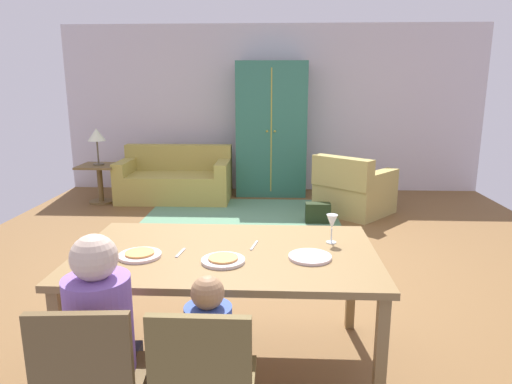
{
  "coord_description": "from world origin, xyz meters",
  "views": [
    {
      "loc": [
        0.1,
        -4.23,
        1.74
      ],
      "look_at": [
        -0.08,
        -0.4,
        0.85
      ],
      "focal_mm": 32.33,
      "sensor_mm": 36.0,
      "label": 1
    }
  ],
  "objects": [
    {
      "name": "ground_plane",
      "position": [
        0.0,
        0.44,
        -0.01
      ],
      "size": [
        6.88,
        6.09,
        0.02
      ],
      "primitive_type": "cube",
      "color": "brown"
    },
    {
      "name": "back_wall",
      "position": [
        0.0,
        3.54,
        1.35
      ],
      "size": [
        6.88,
        0.1,
        2.7
      ],
      "primitive_type": "cube",
      "color": "silver",
      "rests_on": "ground_plane"
    },
    {
      "name": "dining_table",
      "position": [
        -0.21,
        -1.6,
        0.7
      ],
      "size": [
        1.81,
        1.09,
        0.76
      ],
      "color": "olive",
      "rests_on": "ground_plane"
    },
    {
      "name": "plate_near_man",
      "position": [
        -0.7,
        -1.72,
        0.77
      ],
      "size": [
        0.25,
        0.25,
        0.02
      ],
      "primitive_type": "cylinder",
      "color": "silver",
      "rests_on": "dining_table"
    },
    {
      "name": "pizza_near_man",
      "position": [
        -0.7,
        -1.72,
        0.78
      ],
      "size": [
        0.17,
        0.17,
        0.01
      ],
      "primitive_type": "cylinder",
      "color": "#DC9649",
      "rests_on": "plate_near_man"
    },
    {
      "name": "plate_near_child",
      "position": [
        -0.21,
        -1.78,
        0.77
      ],
      "size": [
        0.25,
        0.25,
        0.02
      ],
      "primitive_type": "cylinder",
      "color": "silver",
      "rests_on": "dining_table"
    },
    {
      "name": "pizza_near_child",
      "position": [
        -0.21,
        -1.78,
        0.78
      ],
      "size": [
        0.17,
        0.17,
        0.01
      ],
      "primitive_type": "cylinder",
      "color": "#D6924B",
      "rests_on": "plate_near_child"
    },
    {
      "name": "plate_near_woman",
      "position": [
        0.29,
        -1.7,
        0.77
      ],
      "size": [
        0.25,
        0.25,
        0.02
      ],
      "primitive_type": "cylinder",
      "color": "silver",
      "rests_on": "dining_table"
    },
    {
      "name": "wine_glass",
      "position": [
        0.45,
        -1.42,
        0.89
      ],
      "size": [
        0.07,
        0.07,
        0.19
      ],
      "color": "silver",
      "rests_on": "dining_table"
    },
    {
      "name": "fork",
      "position": [
        -0.48,
        -1.65,
        0.76
      ],
      "size": [
        0.04,
        0.15,
        0.01
      ],
      "primitive_type": "cube",
      "rotation": [
        0.0,
        0.0,
        -0.13
      ],
      "color": "silver",
      "rests_on": "dining_table"
    },
    {
      "name": "knife",
      "position": [
        -0.04,
        -1.5,
        0.76
      ],
      "size": [
        0.05,
        0.17,
        0.01
      ],
      "primitive_type": "cube",
      "rotation": [
        0.0,
        0.0,
        -0.19
      ],
      "color": "silver",
      "rests_on": "dining_table"
    },
    {
      "name": "dining_chair_man",
      "position": [
        -0.7,
        -2.5,
        0.49
      ],
      "size": [
        0.45,
        0.45,
        0.87
      ],
      "color": "brown",
      "rests_on": "ground_plane"
    },
    {
      "name": "person_man",
      "position": [
        -0.71,
        -2.33,
        0.51
      ],
      "size": [
        0.3,
        0.41,
        1.11
      ],
      "color": "#313343",
      "rests_on": "ground_plane"
    },
    {
      "name": "dining_chair_child",
      "position": [
        -0.21,
        -2.5,
        0.49
      ],
      "size": [
        0.42,
        0.42,
        0.87
      ],
      "color": "brown",
      "rests_on": "ground_plane"
    },
    {
      "name": "person_child",
      "position": [
        -0.21,
        -2.33,
        0.43
      ],
      "size": [
        0.22,
        0.29,
        0.92
      ],
      "color": "#373353",
      "rests_on": "ground_plane"
    },
    {
      "name": "area_rug",
      "position": [
        -0.38,
        1.84,
        0.0
      ],
      "size": [
        2.6,
        1.8,
        0.01
      ],
      "primitive_type": "cube",
      "color": "#5B8B68",
      "rests_on": "ground_plane"
    },
    {
      "name": "couch",
      "position": [
        -1.47,
        2.7,
        0.3
      ],
      "size": [
        1.68,
        0.86,
        0.82
      ],
      "color": "#AB9946",
      "rests_on": "ground_plane"
    },
    {
      "name": "armchair",
      "position": [
        1.14,
        2.0,
        0.32
      ],
      "size": [
        1.21,
        1.21,
        0.82
      ],
      "color": "tan",
      "rests_on": "ground_plane"
    },
    {
      "name": "armoire",
      "position": [
        -0.0,
        3.15,
        1.05
      ],
      "size": [
        1.1,
        0.59,
        2.1
      ],
      "color": "#2F6B57",
      "rests_on": "ground_plane"
    },
    {
      "name": "side_table",
      "position": [
        -2.57,
        2.44,
        0.38
      ],
      "size": [
        0.56,
        0.56,
        0.58
      ],
      "color": "brown",
      "rests_on": "ground_plane"
    },
    {
      "name": "table_lamp",
      "position": [
        -2.57,
        2.44,
        1.01
      ],
      "size": [
        0.26,
        0.26,
        0.54
      ],
      "color": "brown",
      "rests_on": "side_table"
    },
    {
      "name": "handbag",
      "position": [
        0.63,
        1.54,
        0.13
      ],
      "size": [
        0.32,
        0.16,
        0.26
      ],
      "primitive_type": "cube",
      "color": "black",
      "rests_on": "ground_plane"
    }
  ]
}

